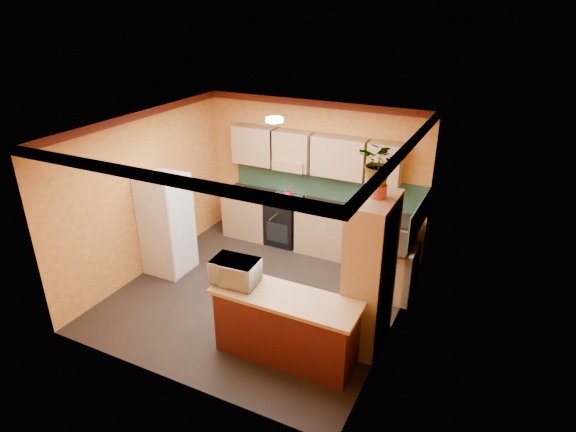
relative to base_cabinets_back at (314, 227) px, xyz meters
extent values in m
plane|color=black|center=(-0.17, -1.80, -0.44)|extent=(4.20, 4.20, 0.00)
cube|color=white|center=(-0.17, -1.80, 2.26)|extent=(4.20, 4.20, 0.04)
cube|color=gold|center=(-0.17, 0.30, 0.91)|extent=(4.20, 0.04, 2.70)
cube|color=gold|center=(-0.17, -3.90, 0.91)|extent=(4.20, 0.04, 2.70)
cube|color=gold|center=(-2.27, -1.80, 0.91)|extent=(0.04, 4.20, 2.70)
cube|color=gold|center=(1.93, -1.80, 0.91)|extent=(0.04, 4.20, 2.70)
cube|color=#1F3929|center=(0.08, 0.29, 0.75)|extent=(3.70, 0.02, 0.53)
cube|color=#1F3929|center=(1.92, -0.40, 0.75)|extent=(0.02, 1.40, 0.53)
cube|color=#A87B59|center=(-0.07, 0.13, 1.36)|extent=(3.10, 0.34, 0.70)
cylinder|color=white|center=(-0.17, -1.20, 2.22)|extent=(0.26, 0.26, 0.06)
cube|color=#A87B59|center=(0.00, 0.00, 0.00)|extent=(3.65, 0.60, 0.88)
cube|color=black|center=(0.00, 0.00, 0.46)|extent=(3.65, 0.62, 0.04)
cube|color=black|center=(-0.62, 0.00, 0.02)|extent=(0.58, 0.58, 0.91)
cube|color=silver|center=(0.77, 0.00, 0.50)|extent=(0.48, 0.40, 0.03)
cube|color=#A87B59|center=(1.63, -0.87, 0.00)|extent=(0.60, 0.80, 0.88)
cube|color=black|center=(1.63, -0.87, 0.46)|extent=(0.62, 0.80, 0.04)
cube|color=silver|center=(-1.92, -1.77, 0.41)|extent=(0.68, 0.66, 1.70)
cube|color=#A87B59|center=(1.68, -2.13, 0.61)|extent=(0.48, 0.90, 2.10)
cylinder|color=#AA3E29|center=(1.68, -2.08, 1.74)|extent=(0.22, 0.22, 0.16)
imported|color=#A87B59|center=(1.68, -2.08, 2.09)|extent=(0.57, 0.52, 0.53)
cube|color=#511215|center=(0.85, -2.90, 0.00)|extent=(1.80, 0.55, 0.88)
cube|color=tan|center=(0.85, -2.90, 0.47)|extent=(1.90, 0.65, 0.05)
imported|color=silver|center=(0.13, -2.90, 0.65)|extent=(0.61, 0.44, 0.33)
camera|label=1|loc=(3.08, -7.35, 3.83)|focal=30.00mm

